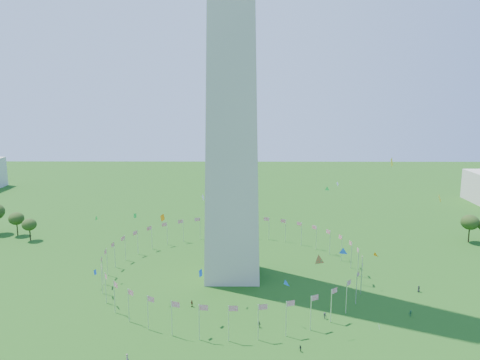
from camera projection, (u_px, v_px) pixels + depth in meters
flag_ring at (232, 262)px, 148.61m from camera, size 80.24×80.24×9.00m
kites_aloft at (283, 247)px, 116.81m from camera, size 111.89×64.66×41.19m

